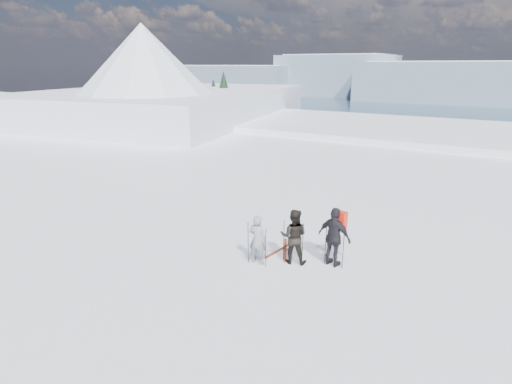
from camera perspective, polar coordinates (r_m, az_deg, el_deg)
lake_basin at (r=39.76m, az=21.90°, el=-1.50°), size 820.00×820.00×71.62m
near_ridge at (r=49.17m, az=-10.06°, el=6.66°), size 31.37×35.68×25.62m
skier_grey at (r=11.95m, az=0.22°, el=-6.84°), size 0.59×0.41×1.54m
skier_dark at (r=12.02m, az=5.40°, el=-6.32°), size 0.98×0.86×1.70m
skier_pack at (r=12.00m, az=11.13°, el=-6.35°), size 1.14×0.67×1.82m
backpack at (r=11.78m, az=12.11°, el=-0.82°), size 0.43×0.30×0.50m
ski_poles at (r=11.97m, az=5.58°, el=-7.51°), size 2.61×1.10×1.35m
skis_loose at (r=13.12m, az=3.95°, el=-8.17°), size 0.81×1.69×0.03m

